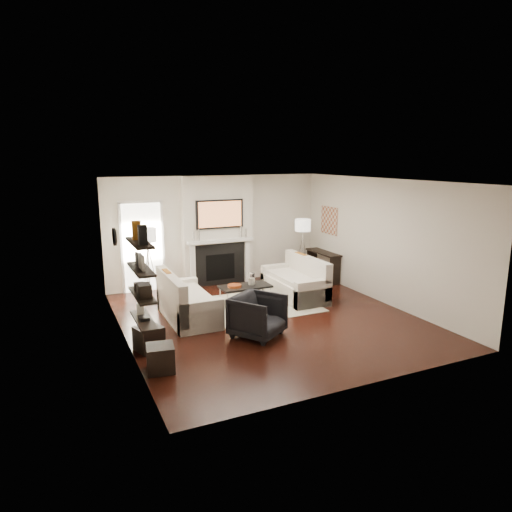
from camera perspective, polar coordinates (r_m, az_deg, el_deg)
name	(u,v)px	position (r m, az deg, el deg)	size (l,w,h in m)	color
room_envelope	(269,252)	(8.77, 1.64, 0.52)	(6.00, 6.00, 6.00)	black
chimney_breast	(218,231)	(11.38, -4.79, 3.19)	(1.80, 0.25, 2.70)	silver
fireplace_surround	(220,264)	(11.41, -4.49, -1.03)	(1.30, 0.02, 1.04)	black
firebox	(220,267)	(11.42, -4.47, -1.38)	(0.75, 0.02, 0.65)	black
mantel_pilaster_l	(193,266)	(11.16, -7.91, -1.26)	(0.12, 0.08, 1.10)	white
mantel_pilaster_r	(247,261)	(11.64, -1.11, -0.58)	(0.12, 0.08, 1.10)	white
mantel_shelf	(221,241)	(11.24, -4.45, 1.90)	(1.70, 0.18, 0.07)	white
tv_body	(220,214)	(11.17, -4.55, 5.25)	(1.20, 0.06, 0.70)	black
tv_screen	(220,214)	(11.14, -4.49, 5.23)	(1.10, 0.01, 0.62)	#BF723F
candlestick_l_tall	(199,235)	(11.05, -7.16, 2.63)	(0.04, 0.04, 0.30)	silver
candlestick_l_short	(194,237)	(11.01, -7.80, 2.42)	(0.04, 0.04, 0.24)	silver
candlestick_r_tall	(241,232)	(11.42, -1.89, 3.03)	(0.04, 0.04, 0.30)	silver
candlestick_r_short	(246,233)	(11.47, -1.29, 2.92)	(0.04, 0.04, 0.24)	silver
hallway_panel	(142,248)	(11.05, -14.01, 1.02)	(0.90, 0.02, 2.10)	white
door_trim_l	(122,250)	(10.96, -16.45, 0.78)	(0.06, 0.06, 2.16)	white
door_trim_r	(163,246)	(11.13, -11.56, 1.21)	(0.06, 0.06, 2.16)	white
door_trim_top	(140,202)	(10.88, -14.28, 6.59)	(1.02, 0.06, 0.06)	white
rug	(253,306)	(9.87, -0.42, -6.21)	(2.60, 2.00, 0.01)	#BAB299
loveseat_left_base	(189,308)	(9.16, -8.44, -6.48)	(0.85, 1.80, 0.42)	beige
loveseat_left_back	(171,295)	(8.99, -10.55, -4.81)	(0.18, 1.80, 0.80)	beige
loveseat_left_arm_n	(201,317)	(8.40, -6.88, -7.53)	(0.85, 0.18, 0.60)	beige
loveseat_left_arm_s	(178,293)	(9.88, -9.78, -4.59)	(0.85, 0.18, 0.60)	beige
loveseat_left_cushion	(191,295)	(9.10, -8.18, -4.89)	(0.63, 1.44, 0.10)	beige
pillow_left_orange	(167,281)	(9.21, -11.07, -3.09)	(0.10, 0.42, 0.42)	#945312
pillow_left_charcoal	(175,289)	(8.65, -10.11, -4.12)	(0.10, 0.40, 0.40)	black
loveseat_right_base	(294,288)	(10.43, 4.79, -4.06)	(0.85, 1.80, 0.42)	beige
loveseat_right_back	(307,273)	(10.51, 6.41, -2.18)	(0.18, 1.80, 0.80)	beige
loveseat_right_arm_n	(313,294)	(9.74, 7.14, -4.75)	(0.85, 0.18, 0.60)	beige
loveseat_right_arm_s	(278,276)	(11.09, 2.74, -2.56)	(0.85, 0.18, 0.60)	beige
loveseat_right_cushion	(292,278)	(10.34, 4.57, -2.71)	(0.63, 1.44, 0.10)	beige
pillow_right_orange	(301,262)	(10.72, 5.61, -0.77)	(0.10, 0.42, 0.42)	#945312
pillow_right_charcoal	(314,268)	(10.22, 7.30, -1.51)	(0.10, 0.40, 0.40)	black
coffee_table	(245,286)	(9.87, -1.35, -3.82)	(1.10, 0.55, 0.04)	black
coffee_leg_nw	(227,302)	(9.56, -3.59, -5.70)	(0.02, 0.02, 0.38)	silver
coffee_leg_ne	(270,296)	(9.94, 1.81, -4.97)	(0.02, 0.02, 0.38)	silver
coffee_leg_sw	(220,296)	(9.95, -4.51, -4.99)	(0.02, 0.02, 0.38)	silver
coffee_leg_se	(262,290)	(10.32, 0.72, -4.32)	(0.02, 0.02, 0.38)	silver
hurricane_glass	(252,278)	(9.89, -0.56, -2.83)	(0.15, 0.15, 0.26)	white
hurricane_candle	(252,281)	(9.90, -0.56, -3.19)	(0.11, 0.11, 0.16)	white
copper_bowl	(234,286)	(9.77, -2.71, -3.73)	(0.30, 0.30, 0.05)	#D15622
armchair	(258,314)	(8.13, 0.22, -7.26)	(0.81, 0.76, 0.83)	black
lamp_left_post	(149,272)	(10.54, -13.23, -1.99)	(0.02, 0.02, 1.20)	silver
lamp_left_shade	(147,235)	(10.37, -13.45, 2.57)	(0.40, 0.40, 0.30)	white
lamp_left_leg_a	(154,272)	(10.56, -12.64, -1.93)	(0.02, 0.02, 1.25)	silver
lamp_left_leg_b	(146,272)	(10.62, -13.62, -1.90)	(0.02, 0.02, 1.25)	silver
lamp_left_leg_c	(147,273)	(10.44, -13.42, -2.13)	(0.02, 0.02, 1.25)	silver
lamp_right_post	(302,258)	(11.79, 5.78, -0.22)	(0.02, 0.02, 1.20)	silver
lamp_right_shade	(303,225)	(11.64, 5.87, 3.87)	(0.40, 0.40, 0.30)	white
lamp_right_leg_a	(306,257)	(11.84, 6.24, -0.18)	(0.02, 0.02, 1.25)	silver
lamp_right_leg_b	(298,257)	(11.84, 5.32, -0.16)	(0.02, 0.02, 1.25)	silver
lamp_right_leg_c	(302,259)	(11.68, 5.79, -0.34)	(0.02, 0.02, 1.25)	silver
console_top	(323,252)	(11.88, 8.42, 0.44)	(0.35, 1.20, 0.04)	black
console_leg_n	(335,271)	(11.51, 9.85, -1.90)	(0.30, 0.04, 0.71)	black
console_leg_s	(312,262)	(12.41, 6.99, -0.79)	(0.30, 0.04, 0.71)	black
wall_art	(329,220)	(11.84, 9.15, 4.41)	(0.03, 0.70, 0.70)	#AF7B57
shelf_bottom	(144,320)	(7.22, -13.86, -7.78)	(0.25, 1.00, 0.04)	black
shelf_lower	(142,295)	(7.10, -14.03, -4.74)	(0.25, 1.00, 0.04)	black
shelf_upper	(141,269)	(6.99, -14.19, -1.61)	(0.25, 1.00, 0.04)	black
shelf_top	(139,243)	(6.91, -14.37, 1.62)	(0.25, 1.00, 0.04)	black
decor_magfile_a	(143,235)	(6.62, -14.00, 2.57)	(0.12, 0.10, 0.28)	black
decor_magfile_b	(136,230)	(7.07, -14.72, 3.13)	(0.12, 0.10, 0.28)	#945312
decor_frame_a	(141,262)	(6.89, -14.13, -0.72)	(0.04, 0.30, 0.22)	white
decor_frame_b	(137,259)	(7.20, -14.60, -0.35)	(0.04, 0.22, 0.18)	black
decor_wine_rack	(144,291)	(6.88, -13.78, -4.23)	(0.18, 0.25, 0.20)	black
decor_box_small	(139,286)	(7.29, -14.39, -3.68)	(0.15, 0.12, 0.12)	black
decor_books	(144,318)	(7.18, -13.84, -7.54)	(0.14, 0.20, 0.05)	black
decor_box_tall	(140,309)	(7.41, -14.27, -6.39)	(0.10, 0.10, 0.18)	white
clock_rim	(114,237)	(8.78, -17.28, 2.32)	(0.34, 0.34, 0.04)	black
clock_face	(116,237)	(8.78, -17.12, 2.33)	(0.29, 0.29, 0.01)	white
ottoman_near	(149,338)	(7.85, -13.25, -10.00)	(0.40, 0.40, 0.40)	black
ottoman_far	(160,358)	(7.10, -11.85, -12.40)	(0.40, 0.40, 0.40)	black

